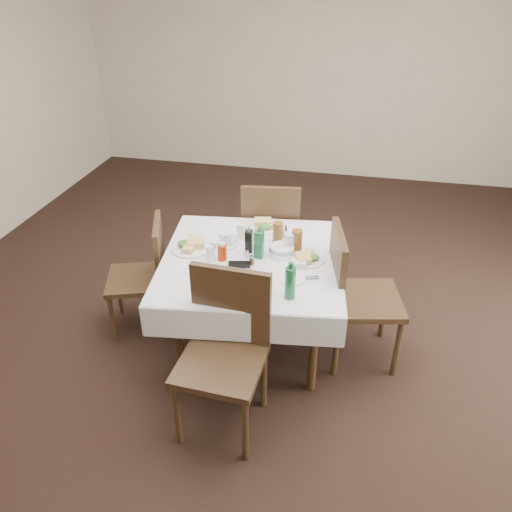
# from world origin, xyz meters

# --- Properties ---
(ground_plane) EXTENTS (7.00, 7.00, 0.00)m
(ground_plane) POSITION_xyz_m (0.00, 0.00, 0.00)
(ground_plane) COLOR black
(room_shell) EXTENTS (6.04, 7.04, 2.80)m
(room_shell) POSITION_xyz_m (0.00, 0.00, 1.71)
(room_shell) COLOR beige
(room_shell) RESTS_ON ground
(dining_table) EXTENTS (1.40, 1.40, 0.76)m
(dining_table) POSITION_xyz_m (-0.02, -0.16, 0.68)
(dining_table) COLOR #331E10
(dining_table) RESTS_ON ground
(chair_north) EXTENTS (0.54, 0.54, 1.01)m
(chair_north) POSITION_xyz_m (-0.03, 0.64, 0.58)
(chair_north) COLOR #331E10
(chair_north) RESTS_ON ground
(chair_south) EXTENTS (0.52, 0.52, 1.04)m
(chair_south) POSITION_xyz_m (-0.02, -0.87, 0.59)
(chair_south) COLOR #331E10
(chair_south) RESTS_ON ground
(chair_east) EXTENTS (0.58, 0.58, 1.04)m
(chair_east) POSITION_xyz_m (0.69, -0.15, 0.59)
(chair_east) COLOR #331E10
(chair_east) RESTS_ON ground
(chair_west) EXTENTS (0.56, 0.56, 0.92)m
(chair_west) POSITION_xyz_m (-0.85, -0.12, 0.53)
(chair_west) COLOR #331E10
(chair_west) RESTS_ON ground
(meal_north) EXTENTS (0.26, 0.26, 0.06)m
(meal_north) POSITION_xyz_m (-0.01, 0.31, 0.78)
(meal_north) COLOR white
(meal_north) RESTS_ON dining_table
(meal_south) EXTENTS (0.26, 0.26, 0.06)m
(meal_south) POSITION_xyz_m (-0.06, -0.54, 0.78)
(meal_south) COLOR white
(meal_south) RESTS_ON dining_table
(meal_east) EXTENTS (0.24, 0.24, 0.05)m
(meal_east) POSITION_xyz_m (0.36, -0.11, 0.78)
(meal_east) COLOR white
(meal_east) RESTS_ON dining_table
(meal_west) EXTENTS (0.29, 0.29, 0.06)m
(meal_west) POSITION_xyz_m (-0.48, -0.12, 0.79)
(meal_west) COLOR white
(meal_west) RESTS_ON dining_table
(side_plate_a) EXTENTS (0.14, 0.14, 0.01)m
(side_plate_a) POSITION_xyz_m (-0.21, 0.08, 0.77)
(side_plate_a) COLOR white
(side_plate_a) RESTS_ON dining_table
(side_plate_b) EXTENTS (0.17, 0.17, 0.01)m
(side_plate_b) POSITION_xyz_m (0.30, -0.37, 0.77)
(side_plate_b) COLOR white
(side_plate_b) RESTS_ON dining_table
(water_n) EXTENTS (0.07, 0.07, 0.13)m
(water_n) POSITION_xyz_m (-0.15, 0.10, 0.83)
(water_n) COLOR silver
(water_n) RESTS_ON dining_table
(water_s) EXTENTS (0.07, 0.07, 0.14)m
(water_s) POSITION_xyz_m (0.15, -0.50, 0.83)
(water_s) COLOR silver
(water_s) RESTS_ON dining_table
(water_e) EXTENTS (0.08, 0.08, 0.15)m
(water_e) POSITION_xyz_m (0.22, -0.01, 0.83)
(water_e) COLOR silver
(water_e) RESTS_ON dining_table
(water_w) EXTENTS (0.06, 0.06, 0.11)m
(water_w) POSITION_xyz_m (-0.29, -0.25, 0.82)
(water_w) COLOR silver
(water_w) RESTS_ON dining_table
(iced_tea_a) EXTENTS (0.08, 0.08, 0.16)m
(iced_tea_a) POSITION_xyz_m (0.12, 0.11, 0.84)
(iced_tea_a) COLOR brown
(iced_tea_a) RESTS_ON dining_table
(iced_tea_b) EXTENTS (0.08, 0.08, 0.16)m
(iced_tea_b) POSITION_xyz_m (0.27, 0.01, 0.84)
(iced_tea_b) COLOR brown
(iced_tea_b) RESTS_ON dining_table
(bread_basket) EXTENTS (0.19, 0.19, 0.06)m
(bread_basket) POSITION_xyz_m (0.18, -0.05, 0.79)
(bread_basket) COLOR silver
(bread_basket) RESTS_ON dining_table
(oil_cruet_dark) EXTENTS (0.05, 0.05, 0.21)m
(oil_cruet_dark) POSITION_xyz_m (-0.06, -0.07, 0.85)
(oil_cruet_dark) COLOR black
(oil_cruet_dark) RESTS_ON dining_table
(oil_cruet_green) EXTENTS (0.06, 0.06, 0.26)m
(oil_cruet_green) POSITION_xyz_m (0.03, -0.13, 0.87)
(oil_cruet_green) COLOR #1A6435
(oil_cruet_green) RESTS_ON dining_table
(ketchup_bottle) EXTENTS (0.06, 0.06, 0.14)m
(ketchup_bottle) POSITION_xyz_m (-0.22, -0.22, 0.83)
(ketchup_bottle) COLOR #A92604
(ketchup_bottle) RESTS_ON dining_table
(salt_shaker) EXTENTS (0.03, 0.03, 0.07)m
(salt_shaker) POSITION_xyz_m (-0.06, -0.16, 0.80)
(salt_shaker) COLOR white
(salt_shaker) RESTS_ON dining_table
(pepper_shaker) EXTENTS (0.03, 0.03, 0.07)m
(pepper_shaker) POSITION_xyz_m (-0.00, -0.24, 0.80)
(pepper_shaker) COLOR #442C1A
(pepper_shaker) RESTS_ON dining_table
(coffee_mug) EXTENTS (0.16, 0.15, 0.11)m
(coffee_mug) POSITION_xyz_m (-0.24, -0.02, 0.81)
(coffee_mug) COLOR white
(coffee_mug) RESTS_ON dining_table
(sunglasses) EXTENTS (0.16, 0.08, 0.03)m
(sunglasses) POSITION_xyz_m (-0.08, -0.28, 0.78)
(sunglasses) COLOR black
(sunglasses) RESTS_ON dining_table
(green_bottle) EXTENTS (0.07, 0.07, 0.25)m
(green_bottle) POSITION_xyz_m (0.31, -0.57, 0.87)
(green_bottle) COLOR #1A6435
(green_bottle) RESTS_ON dining_table
(sugar_caddy) EXTENTS (0.10, 0.06, 0.05)m
(sugar_caddy) POSITION_xyz_m (0.32, -0.21, 0.79)
(sugar_caddy) COLOR white
(sugar_caddy) RESTS_ON dining_table
(cutlery_n) EXTENTS (0.09, 0.19, 0.01)m
(cutlery_n) POSITION_xyz_m (0.14, 0.28, 0.77)
(cutlery_n) COLOR silver
(cutlery_n) RESTS_ON dining_table
(cutlery_s) EXTENTS (0.06, 0.20, 0.01)m
(cutlery_s) POSITION_xyz_m (-0.24, -0.63, 0.77)
(cutlery_s) COLOR silver
(cutlery_s) RESTS_ON dining_table
(cutlery_e) EXTENTS (0.17, 0.10, 0.01)m
(cutlery_e) POSITION_xyz_m (0.39, -0.34, 0.77)
(cutlery_e) COLOR silver
(cutlery_e) RESTS_ON dining_table
(cutlery_w) EXTENTS (0.20, 0.12, 0.01)m
(cutlery_w) POSITION_xyz_m (-0.39, -0.03, 0.77)
(cutlery_w) COLOR silver
(cutlery_w) RESTS_ON dining_table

